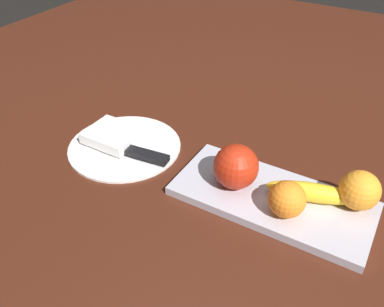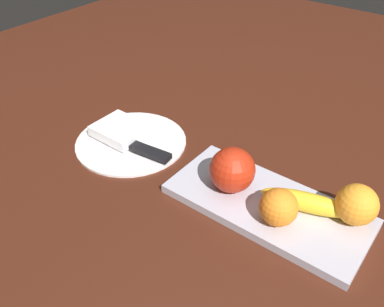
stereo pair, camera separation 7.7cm
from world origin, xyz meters
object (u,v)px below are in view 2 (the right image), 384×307
Objects in this scene: orange_near_banana at (279,207)px; dinner_plate at (131,141)px; orange_near_apple at (357,205)px; fruit_tray at (267,205)px; apple at (232,170)px; knife at (145,150)px; folded_napkin at (121,130)px; banana at (308,203)px.

orange_near_banana is 0.37m from dinner_plate.
orange_near_apple is 0.47m from dinner_plate.
fruit_tray is 0.09m from apple.
fruit_tray is 0.27m from knife.
knife is at bearing 2.33° from apple.
orange_near_apple reaches higher than fruit_tray.
knife is at bearing 169.78° from folded_napkin.
dinner_plate is (0.33, -0.00, -0.00)m from fruit_tray.
folded_napkin is at bearing -0.00° from fruit_tray.
banana is 0.87× the size of knife.
orange_near_banana is at bearing 38.91° from orange_near_apple.
banana reaches higher than fruit_tray.
folded_napkin is (0.49, 0.05, -0.03)m from orange_near_apple.
dinner_plate is at bearing -21.99° from knife.
orange_near_banana reaches higher than knife.
knife is at bearing 3.17° from fruit_tray.
knife is (0.41, 0.06, -0.04)m from orange_near_apple.
orange_near_banana is 0.35× the size of knife.
dinner_plate is at bearing -1.53° from apple.
banana is at bearing -117.31° from orange_near_banana.
apple reaches higher than knife.
dinner_plate is (0.39, 0.02, -0.03)m from banana.
orange_near_banana is 0.31m from knife.
fruit_tray is 0.33m from dinner_plate.
fruit_tray is 3.30× the size of folded_napkin.
fruit_tray is at bearing 3.30° from banana.
apple is 0.77× the size of folded_napkin.
knife reaches higher than fruit_tray.
fruit_tray is 1.93× the size of knife.
apple is 1.30× the size of orange_near_banana.
apple reaches higher than fruit_tray.
apple is at bearing -4.12° from banana.
banana is 1.49× the size of folded_napkin.
fruit_tray is at bearing -174.41° from apple.
apple is 0.21m from knife.
knife reaches higher than dinner_plate.
orange_near_banana is (0.10, 0.08, -0.00)m from orange_near_apple.
orange_near_apple is 0.65× the size of folded_napkin.
fruit_tray is 2.22× the size of banana.
orange_near_apple reaches higher than orange_near_banana.
apple is at bearing 5.59° from fruit_tray.
apple reaches higher than folded_napkin.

